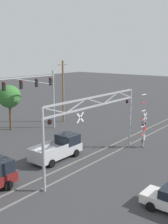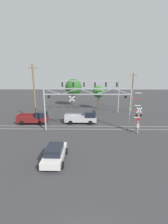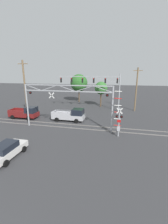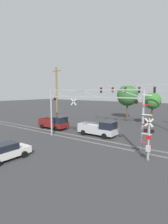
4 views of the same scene
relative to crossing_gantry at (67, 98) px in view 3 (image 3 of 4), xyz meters
name	(u,v)px [view 3 (image 3 of 4)]	position (x,y,z in m)	size (l,w,h in m)	color
rail_track_near	(68,128)	(0.02, 0.28, -4.41)	(80.00, 0.08, 0.10)	gray
rail_track_far	(71,124)	(0.02, 1.72, -4.41)	(80.00, 0.08, 0.10)	gray
crossing_gantry	(67,98)	(0.00, 0.00, 0.00)	(12.63, 0.27, 6.25)	#9EA0A5
crossing_signal_mast	(118,122)	(7.10, -1.17, -2.50)	(1.14, 0.35, 5.74)	#9EA0A5
traffic_signal_span	(99,84)	(2.96, 11.86, 1.13)	(13.05, 0.39, 7.68)	#9EA0A5
pickup_truck_lead	(71,115)	(-0.69, 3.71, -3.50)	(5.38, 2.34, 2.07)	#B7B7BC
pickup_truck_following	(26,113)	(-8.89, 3.26, -3.50)	(5.00, 2.34, 2.07)	maroon
sedan_waiting	(7,150)	(-3.02, -8.54, -3.71)	(1.97, 4.26, 1.48)	silver
utility_pole_left	(25,89)	(-8.86, 3.76, 0.62)	(1.80, 0.28, 9.86)	brown
utility_pole_right	(136,89)	(10.39, 13.21, 0.10)	(1.80, 0.28, 8.84)	brown
background_tree_beyond_span	(101,88)	(2.88, 15.70, -0.11)	(2.94, 2.94, 5.86)	brown
background_tree_far_left_verge	(79,83)	(-3.70, 20.39, 0.69)	(4.60, 4.60, 7.47)	brown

